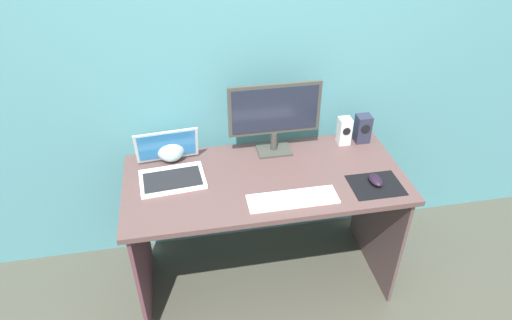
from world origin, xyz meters
name	(u,v)px	position (x,y,z in m)	size (l,w,h in m)	color
ground_plane	(263,277)	(0.00, 0.00, 0.00)	(8.00, 8.00, 0.00)	#46453A
wall_back	(250,50)	(0.00, 0.42, 1.25)	(6.00, 0.04, 2.50)	teal
desk	(265,201)	(0.00, 0.00, 0.59)	(1.40, 0.64, 0.75)	brown
monitor	(275,115)	(0.09, 0.22, 0.97)	(0.48, 0.14, 0.39)	#3E3F38
speaker_right	(363,129)	(0.60, 0.23, 0.83)	(0.08, 0.08, 0.16)	#282B3F
speaker_near_monitor	(344,131)	(0.49, 0.23, 0.82)	(0.07, 0.07, 0.15)	silver
laptop	(171,168)	(-0.46, 0.10, 0.79)	(0.34, 0.32, 0.22)	white
fishbowl	(170,148)	(-0.45, 0.24, 0.82)	(0.15, 0.15, 0.15)	silver
keyboard_external	(293,199)	(0.09, -0.20, 0.75)	(0.43, 0.13, 0.01)	white
mousepad	(376,185)	(0.52, -0.17, 0.75)	(0.25, 0.20, 0.00)	black
mouse	(376,180)	(0.52, -0.15, 0.77)	(0.06, 0.10, 0.04)	black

